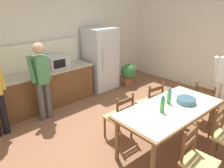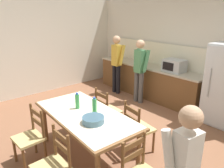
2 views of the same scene
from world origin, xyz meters
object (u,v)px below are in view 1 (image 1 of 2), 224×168
Objects in this scene: dining_table at (170,112)px; person_by_table at (223,78)px; chair_side_far_left at (120,117)px; refrigerator at (101,59)px; potted_plant at (128,73)px; serving_bowl at (186,100)px; microwave at (57,62)px; bottle_near_centre at (162,105)px; chair_side_near_left at (197,161)px; chair_head_end at (205,104)px; bottle_off_centre at (169,97)px; chair_side_far_right at (150,103)px; person_at_counter at (42,78)px.

person_by_table is (1.78, -0.11, 0.17)m from dining_table.
dining_table is at bearing 119.49° from chair_side_far_left.
refrigerator is 1.10× the size of person_by_table.
refrigerator reaches higher than potted_plant.
dining_table is 1.23× the size of person_by_table.
serving_bowl reaches higher than dining_table.
refrigerator is 0.89× the size of dining_table.
microwave reaches higher than dining_table.
dining_table is (0.36, -2.88, -0.33)m from microwave.
chair_side_near_left is at bearing -106.88° from bottle_near_centre.
serving_bowl is 0.35× the size of chair_head_end.
bottle_near_centre is at bearing 170.67° from serving_bowl.
chair_side_far_left is (-0.49, 0.65, -0.47)m from bottle_off_centre.
chair_side_near_left is at bearing -123.84° from potted_plant.
microwave reaches higher than chair_side_far_right.
person_at_counter is at bearing 116.49° from bottle_off_centre.
chair_side_far_left is 0.55× the size of person_at_counter.
microwave is at bearing 167.50° from potted_plant.
person_at_counter is at bearing -32.70° from person_by_table.
microwave is 2.92m from dining_table.
serving_bowl is (0.56, -0.09, -0.07)m from bottle_near_centre.
refrigerator is at bearing 71.18° from dining_table.
person_at_counter is at bearing -178.48° from potted_plant.
bottle_near_centre reaches higher than potted_plant.
dining_table is at bearing -82.93° from microwave.
chair_head_end is 0.70m from person_by_table.
refrigerator reaches higher than bottle_off_centre.
bottle_off_centre reaches higher than chair_head_end.
person_by_table is (1.46, -0.03, 0.04)m from serving_bowl.
serving_bowl is 2.80m from person_at_counter.
chair_side_far_left is at bearing -13.22° from person_by_table.
chair_side_near_left is 0.55× the size of person_at_counter.
refrigerator is 1.87× the size of chair_side_far_right.
bottle_off_centre is 0.30× the size of chair_side_far_right.
chair_side_far_left is at bearing 63.34° from chair_head_end.
dining_table is at bearing 87.54° from chair_head_end.
bottle_near_centre is 0.30× the size of chair_side_far_right.
microwave is 2.38m from chair_side_far_right.
person_by_table reaches higher than bottle_off_centre.
chair_head_end reaches higher than dining_table.
dining_table is 2.11× the size of chair_head_end.
chair_side_far_left is (-0.39, 0.76, -0.26)m from dining_table.
chair_side_far_right is 2.26m from person_at_counter.
chair_side_far_right is at bearing -23.51° from person_by_table.
chair_side_far_left is 2.65m from potted_plant.
person_at_counter is 1.05× the size of person_by_table.
chair_side_far_right is 0.58× the size of person_by_table.
chair_side_far_left is at bearing 130.32° from serving_bowl.
chair_side_far_right is 2.09m from potted_plant.
bottle_near_centre is 0.30× the size of chair_side_far_left.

